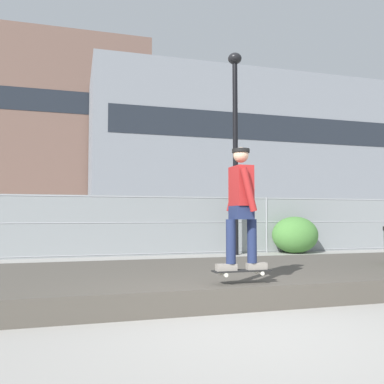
{
  "coord_description": "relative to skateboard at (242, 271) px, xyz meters",
  "views": [
    {
      "loc": [
        -1.93,
        -4.12,
        1.23
      ],
      "look_at": [
        0.16,
        3.21,
        1.68
      ],
      "focal_mm": 38.26,
      "sensor_mm": 36.0,
      "label": 1
    }
  ],
  "objects": [
    {
      "name": "skateboard",
      "position": [
        0.0,
        0.0,
        0.0
      ],
      "size": [
        0.8,
        0.22,
        0.07
      ],
      "color": "black"
    },
    {
      "name": "street_lamp",
      "position": [
        2.72,
        6.93,
        3.57
      ],
      "size": [
        0.44,
        0.44,
        6.49
      ],
      "color": "black",
      "rests_on": "ground_plane"
    },
    {
      "name": "skater",
      "position": [
        0.0,
        0.0,
        0.95
      ],
      "size": [
        0.72,
        0.58,
        1.66
      ],
      "color": "gray",
      "rests_on": "skateboard"
    },
    {
      "name": "chain_fence",
      "position": [
        -0.23,
        7.42,
        0.44
      ],
      "size": [
        25.64,
        0.06,
        1.85
      ],
      "color": "gray",
      "rests_on": "ground_plane"
    },
    {
      "name": "parked_car_near",
      "position": [
        -4.45,
        9.62,
        0.35
      ],
      "size": [
        4.44,
        2.02,
        1.66
      ],
      "color": "#566B4C",
      "rests_on": "ground_plane"
    },
    {
      "name": "office_block",
      "position": [
        15.08,
        35.51,
        7.27
      ],
      "size": [
        31.99,
        11.07,
        15.52
      ],
      "color": "slate",
      "rests_on": "ground_plane"
    },
    {
      "name": "shrub_center",
      "position": [
        4.8,
        6.91,
        0.11
      ],
      "size": [
        1.55,
        1.27,
        1.2
      ],
      "color": "#477F38",
      "rests_on": "ground_plane"
    },
    {
      "name": "library_building",
      "position": [
        -7.73,
        48.36,
        10.6
      ],
      "size": [
        27.8,
        14.09,
        22.18
      ],
      "color": "brown",
      "rests_on": "ground_plane"
    },
    {
      "name": "gravel_berm",
      "position": [
        -0.23,
        1.59,
        -0.33
      ],
      "size": [
        10.98,
        3.71,
        0.32
      ],
      "primitive_type": "cube",
      "color": "#4C473F",
      "rests_on": "ground_plane"
    },
    {
      "name": "ground_plane",
      "position": [
        -0.23,
        -1.02,
        -0.49
      ],
      "size": [
        120.0,
        120.0,
        0.0
      ],
      "primitive_type": "plane",
      "color": "gray"
    }
  ]
}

